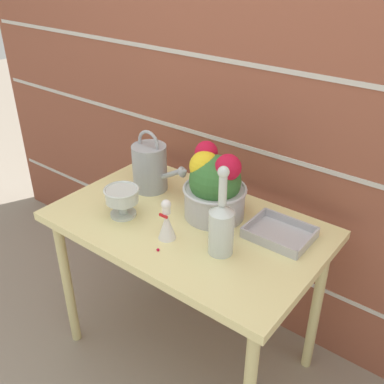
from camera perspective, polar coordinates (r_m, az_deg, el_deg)
ground_plane at (r=2.29m, az=-0.54°, el=-19.42°), size 12.00×12.00×0.00m
brick_wall at (r=1.97m, az=7.60°, el=10.88°), size 3.60×0.08×2.20m
patio_table at (r=1.84m, az=-0.64°, el=-5.88°), size 1.09×0.67×0.74m
watering_can at (r=1.98m, az=-5.29°, el=3.20°), size 0.30×0.15×0.28m
crystal_pedestal_bowl at (r=1.81m, az=-8.88°, el=-0.72°), size 0.14×0.14×0.12m
flower_planter at (r=1.77m, az=2.85°, el=0.80°), size 0.26×0.26×0.30m
glass_decanter at (r=1.57m, az=3.76°, el=-4.18°), size 0.09×0.09×0.34m
figurine_vase at (r=1.67m, az=-3.23°, el=-3.92°), size 0.07×0.07×0.17m
wire_tray at (r=1.73m, az=11.05°, el=-5.29°), size 0.24×0.19×0.04m
fallen_petal at (r=1.64m, az=-4.34°, el=-7.34°), size 0.01×0.01×0.01m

